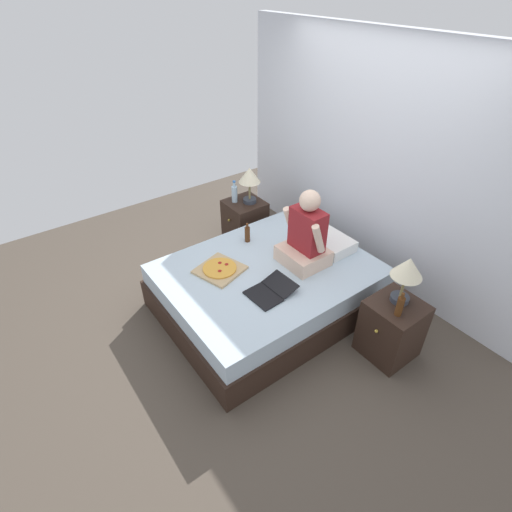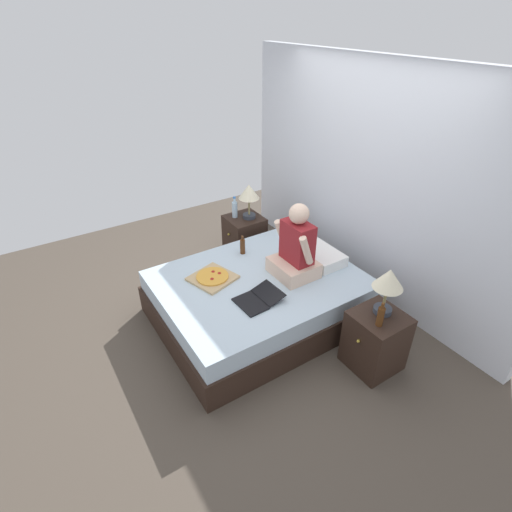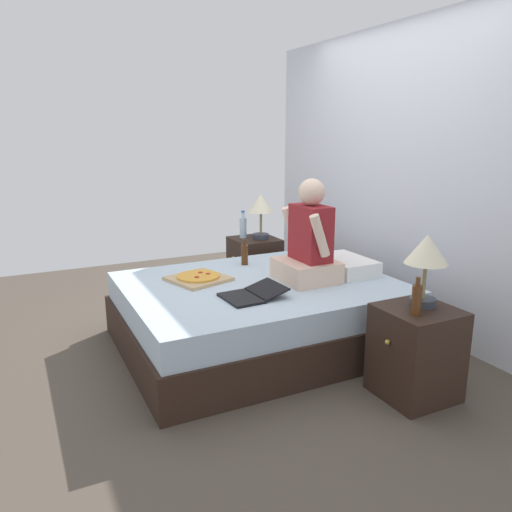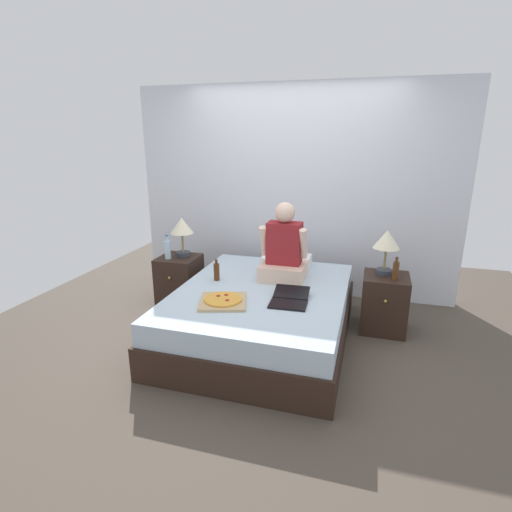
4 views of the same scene
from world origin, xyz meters
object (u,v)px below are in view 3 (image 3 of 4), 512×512
at_px(nightstand_right, 416,352).
at_px(laptop, 250,295).
at_px(lamp_on_left_nightstand, 261,206).
at_px(water_bottle, 243,227).
at_px(lamp_on_right_nightstand, 426,254).
at_px(pizza_box, 198,278).
at_px(beer_bottle_on_bed, 245,254).
at_px(nightstand_left, 255,266).
at_px(person_seated, 309,244).
at_px(bed, 259,313).
at_px(beer_bottle, 417,299).

height_order(nightstand_right, laptop, laptop).
bearing_deg(lamp_on_left_nightstand, water_bottle, -130.60).
relative_size(lamp_on_left_nightstand, laptop, 1.05).
bearing_deg(nightstand_right, lamp_on_right_nightstand, 120.94).
height_order(nightstand_right, pizza_box, nightstand_right).
bearing_deg(lamp_on_right_nightstand, beer_bottle_on_bed, -164.20).
height_order(nightstand_left, person_seated, person_seated).
height_order(bed, water_bottle, water_bottle).
bearing_deg(beer_bottle_on_bed, nightstand_right, 13.89).
height_order(bed, beer_bottle, beer_bottle).
bearing_deg(beer_bottle, lamp_on_left_nightstand, 176.28).
bearing_deg(bed, pizza_box, -120.60).
bearing_deg(bed, person_seated, 70.11).
distance_m(laptop, pizza_box, 0.58).
bearing_deg(water_bottle, nightstand_left, 48.35).
relative_size(nightstand_left, beer_bottle_on_bed, 2.63).
bearing_deg(lamp_on_left_nightstand, beer_bottle, -3.72).
bearing_deg(pizza_box, nightstand_left, 134.22).
relative_size(lamp_on_left_nightstand, nightstand_right, 0.78).
distance_m(lamp_on_left_nightstand, water_bottle, 0.28).
distance_m(beer_bottle, pizza_box, 1.67).
relative_size(water_bottle, beer_bottle_on_bed, 1.25).
distance_m(water_bottle, beer_bottle_on_bed, 0.79).
height_order(person_seated, laptop, person_seated).
xyz_separation_m(water_bottle, lamp_on_right_nightstand, (2.33, 0.14, 0.22)).
height_order(bed, nightstand_right, nightstand_right).
xyz_separation_m(bed, lamp_on_right_nightstand, (1.11, 0.57, 0.66)).
height_order(lamp_on_left_nightstand, laptop, lamp_on_left_nightstand).
xyz_separation_m(beer_bottle, pizza_box, (-1.45, -0.83, -0.15)).
distance_m(nightstand_left, lamp_on_right_nightstand, 2.33).
distance_m(lamp_on_left_nightstand, beer_bottle_on_bed, 0.81).
relative_size(lamp_on_left_nightstand, beer_bottle, 1.96).
bearing_deg(bed, laptop, -36.09).
xyz_separation_m(lamp_on_left_nightstand, nightstand_right, (2.24, -0.05, -0.62)).
bearing_deg(person_seated, lamp_on_left_nightstand, 170.11).
relative_size(water_bottle, laptop, 0.64).
height_order(bed, person_seated, person_seated).
bearing_deg(water_bottle, bed, -19.48).
distance_m(bed, pizza_box, 0.54).
distance_m(pizza_box, beer_bottle_on_bed, 0.59).
bearing_deg(nightstand_right, laptop, -137.72).
distance_m(lamp_on_right_nightstand, laptop, 1.19).
height_order(water_bottle, person_seated, person_seated).
bearing_deg(lamp_on_left_nightstand, person_seated, -9.89).
xyz_separation_m(nightstand_left, water_bottle, (-0.08, -0.09, 0.40)).
bearing_deg(laptop, nightstand_left, 152.70).
bearing_deg(person_seated, water_bottle, 176.85).
relative_size(nightstand_right, person_seated, 0.74).
relative_size(nightstand_right, lamp_on_right_nightstand, 1.29).
height_order(bed, pizza_box, pizza_box).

